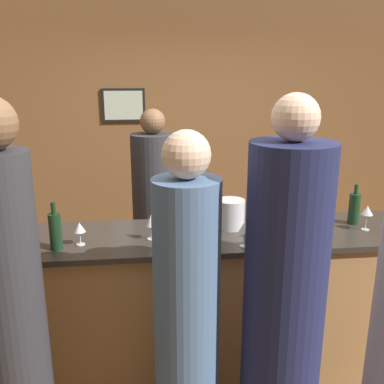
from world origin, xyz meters
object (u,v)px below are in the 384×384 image
object	(u,v)px
guest_0	(283,320)
guest_1	(14,323)
guest_2	(187,330)
ice_bucket	(231,214)
wine_bottle_1	(354,208)
bartender	(155,227)
wine_bottle_0	(55,231)

from	to	relation	value
guest_0	guest_1	world-z (taller)	guest_0
guest_2	ice_bucket	distance (m)	0.94
guest_2	wine_bottle_1	size ratio (longest dim) A/B	6.70
bartender	guest_1	bearing A→B (deg)	65.49
guest_1	ice_bucket	world-z (taller)	guest_1
wine_bottle_0	ice_bucket	world-z (taller)	wine_bottle_0
guest_0	guest_2	size ratio (longest dim) A/B	1.08
wine_bottle_0	ice_bucket	size ratio (longest dim) A/B	1.49
guest_1	bartender	bearing A→B (deg)	65.49
bartender	wine_bottle_1	xyz separation A→B (m)	(1.32, -0.74, 0.36)
guest_0	wine_bottle_1	bearing A→B (deg)	48.26
bartender	ice_bucket	size ratio (longest dim) A/B	9.48
guest_0	wine_bottle_1	distance (m)	1.17
wine_bottle_1	bartender	bearing A→B (deg)	150.64
guest_2	wine_bottle_0	xyz separation A→B (m)	(-0.70, 0.56, 0.33)
guest_1	guest_2	size ratio (longest dim) A/B	1.08
bartender	ice_bucket	bearing A→B (deg)	123.43
guest_2	wine_bottle_0	size ratio (longest dim) A/B	6.49
bartender	ice_bucket	world-z (taller)	bartender
guest_0	ice_bucket	distance (m)	0.91
ice_bucket	guest_0	bearing A→B (deg)	-84.40
guest_1	wine_bottle_0	bearing A→B (deg)	79.81
wine_bottle_1	guest_0	bearing A→B (deg)	-131.74
guest_1	ice_bucket	bearing A→B (deg)	34.10
guest_0	wine_bottle_0	size ratio (longest dim) A/B	7.04
guest_2	bartender	bearing A→B (deg)	94.07
bartender	wine_bottle_0	world-z (taller)	bartender
guest_1	ice_bucket	xyz separation A→B (m)	(1.17, 0.79, 0.23)
guest_2	ice_bucket	size ratio (longest dim) A/B	9.66
wine_bottle_0	guest_2	bearing A→B (deg)	-38.79
wine_bottle_1	ice_bucket	xyz separation A→B (m)	(-0.84, 0.02, -0.01)
guest_0	wine_bottle_1	xyz separation A→B (m)	(0.76, 0.85, 0.27)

